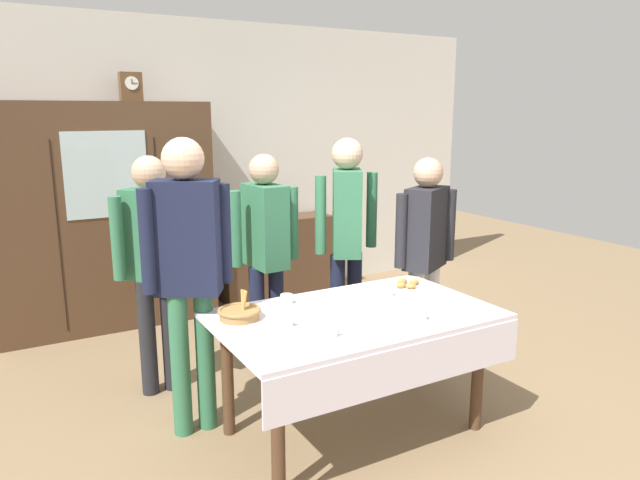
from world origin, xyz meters
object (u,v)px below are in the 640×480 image
Objects in this scene: wall_cabinet at (105,217)px; tea_cup_near_right at (286,323)px; book_stack at (276,215)px; tea_cup_mid_left at (420,316)px; pastry_plate at (407,286)px; person_by_cabinet at (425,244)px; bookshelf_low at (276,257)px; spoon_near_left at (339,308)px; spoon_near_right at (394,309)px; tea_cup_near_left at (330,333)px; mantel_clock at (131,87)px; person_behind_table_right at (154,253)px; person_near_right_end at (265,242)px; person_behind_table_left at (347,228)px; dining_table at (358,332)px; tea_cup_front_edge at (388,293)px; bread_basket at (239,313)px; tea_cup_far_left at (287,300)px; person_beside_shelf at (188,258)px.

wall_cabinet reaches higher than tea_cup_near_right.
tea_cup_mid_left is at bearing -99.72° from book_stack.
pastry_plate is 0.18× the size of person_by_cabinet.
book_stack is (0.00, 0.00, 0.44)m from bookshelf_low.
spoon_near_left is at bearing -107.36° from bookshelf_low.
book_stack is 1.35× the size of tea_cup_mid_left.
tea_cup_near_left is at bearing -160.36° from spoon_near_right.
mantel_clock is 3.05m from spoon_near_right.
person_near_right_end is at bearing -2.38° from person_behind_table_right.
mantel_clock is at bearing 109.55° from person_near_right_end.
book_stack is 2.88m from tea_cup_near_right.
person_behind_table_left is at bearing 94.59° from pastry_plate.
spoon_near_left is (-0.60, -0.14, -0.01)m from pastry_plate.
person_behind_table_right is (-0.86, 1.12, 0.33)m from dining_table.
book_stack is 2.49m from tea_cup_front_edge.
tea_cup_near_right is at bearing -56.84° from bread_basket.
wall_cabinet is at bearing 100.05° from tea_cup_near_right.
tea_cup_front_edge is 0.24m from pastry_plate.
pastry_plate is (-0.18, -2.37, -0.09)m from book_stack.
wall_cabinet reaches higher than tea_cup_far_left.
tea_cup_mid_left is 1.24m from person_behind_table_left.
spoon_near_left is at bearing 148.32° from spoon_near_right.
tea_cup_front_edge is 0.08× the size of person_behind_table_right.
tea_cup_front_edge is 1.09× the size of spoon_near_left.
person_by_cabinet is at bearing -85.03° from book_stack.
pastry_plate is 2.35× the size of spoon_near_left.
spoon_near_right is at bearing -74.51° from person_near_right_end.
tea_cup_near_right is at bearing -165.60° from pastry_plate.
tea_cup_mid_left is 0.08× the size of person_behind_table_right.
wall_cabinet reaches higher than dining_table.
person_behind_table_right is at bearing 129.80° from spoon_near_left.
book_stack reaches higher than pastry_plate.
tea_cup_mid_left reaches higher than spoon_near_right.
wall_cabinet reaches higher than person_beside_shelf.
spoon_near_right is at bearing -66.65° from wall_cabinet.
bookshelf_low is at bearing 72.64° from spoon_near_left.
pastry_plate is at bearing -51.63° from person_near_right_end.
bookshelf_low is 2.40m from pastry_plate.
spoon_near_left is at bearing -25.70° from person_beside_shelf.
book_stack is at bearing 62.28° from person_near_right_end.
person_behind_table_right reaches higher than bread_basket.
person_behind_table_left reaches higher than person_by_cabinet.
tea_cup_near_left is 1.09× the size of spoon_near_left.
mantel_clock reaches higher than book_stack.
person_behind_table_left is (1.41, -1.65, 0.05)m from wall_cabinet.
person_beside_shelf is (-0.54, 0.15, 0.29)m from tea_cup_far_left.
person_behind_table_left reaches higher than person_near_right_end.
wall_cabinet is at bearing 105.72° from tea_cup_far_left.
spoon_near_left is at bearing -50.20° from person_behind_table_right.
tea_cup_front_edge is 0.08× the size of person_behind_table_left.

